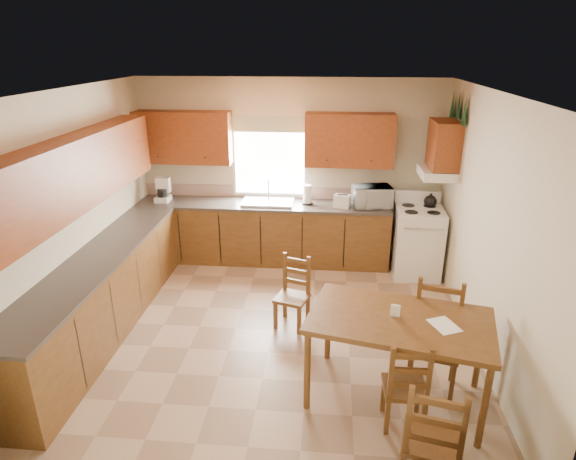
# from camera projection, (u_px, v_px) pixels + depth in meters

# --- Properties ---
(floor) EXTENTS (4.50, 4.50, 0.00)m
(floor) POSITION_uv_depth(u_px,v_px,m) (273.00, 330.00, 5.63)
(floor) COLOR #9B7E61
(floor) RESTS_ON ground
(ceiling) EXTENTS (4.50, 4.50, 0.00)m
(ceiling) POSITION_uv_depth(u_px,v_px,m) (270.00, 92.00, 4.65)
(ceiling) COLOR #9D5523
(ceiling) RESTS_ON floor
(wall_left) EXTENTS (4.50, 4.50, 0.00)m
(wall_left) POSITION_uv_depth(u_px,v_px,m) (70.00, 216.00, 5.33)
(wall_left) COLOR beige
(wall_left) RESTS_ON floor
(wall_right) EXTENTS (4.50, 4.50, 0.00)m
(wall_right) POSITION_uv_depth(u_px,v_px,m) (488.00, 229.00, 4.95)
(wall_right) COLOR beige
(wall_right) RESTS_ON floor
(wall_back) EXTENTS (4.50, 4.50, 0.00)m
(wall_back) POSITION_uv_depth(u_px,v_px,m) (290.00, 171.00, 7.23)
(wall_back) COLOR beige
(wall_back) RESTS_ON floor
(wall_front) EXTENTS (4.50, 4.50, 0.00)m
(wall_front) POSITION_uv_depth(u_px,v_px,m) (228.00, 344.00, 3.05)
(wall_front) COLOR beige
(wall_front) RESTS_ON floor
(lower_cab_back) EXTENTS (3.75, 0.60, 0.88)m
(lower_cab_back) POSITION_uv_depth(u_px,v_px,m) (263.00, 233.00, 7.31)
(lower_cab_back) COLOR brown
(lower_cab_back) RESTS_ON floor
(lower_cab_left) EXTENTS (0.60, 3.60, 0.88)m
(lower_cab_left) POSITION_uv_depth(u_px,v_px,m) (102.00, 296.00, 5.50)
(lower_cab_left) COLOR brown
(lower_cab_left) RESTS_ON floor
(counter_back) EXTENTS (3.75, 0.63, 0.04)m
(counter_back) POSITION_uv_depth(u_px,v_px,m) (263.00, 205.00, 7.15)
(counter_back) COLOR #413934
(counter_back) RESTS_ON lower_cab_back
(counter_left) EXTENTS (0.63, 3.60, 0.04)m
(counter_left) POSITION_uv_depth(u_px,v_px,m) (96.00, 259.00, 5.33)
(counter_left) COLOR #413934
(counter_left) RESTS_ON lower_cab_left
(backsplash) EXTENTS (3.75, 0.01, 0.18)m
(backsplash) POSITION_uv_depth(u_px,v_px,m) (265.00, 192.00, 7.38)
(backsplash) COLOR gray
(backsplash) RESTS_ON counter_back
(upper_cab_back_left) EXTENTS (1.41, 0.33, 0.75)m
(upper_cab_back_left) POSITION_uv_depth(u_px,v_px,m) (184.00, 137.00, 7.03)
(upper_cab_back_left) COLOR brown
(upper_cab_back_left) RESTS_ON wall_back
(upper_cab_back_right) EXTENTS (1.25, 0.33, 0.75)m
(upper_cab_back_right) POSITION_uv_depth(u_px,v_px,m) (349.00, 140.00, 6.82)
(upper_cab_back_right) COLOR brown
(upper_cab_back_right) RESTS_ON wall_back
(upper_cab_left) EXTENTS (0.33, 3.60, 0.75)m
(upper_cab_left) POSITION_uv_depth(u_px,v_px,m) (70.00, 175.00, 5.00)
(upper_cab_left) COLOR brown
(upper_cab_left) RESTS_ON wall_left
(upper_cab_stove) EXTENTS (0.33, 0.62, 0.62)m
(upper_cab_stove) POSITION_uv_depth(u_px,v_px,m) (444.00, 144.00, 6.30)
(upper_cab_stove) COLOR brown
(upper_cab_stove) RESTS_ON wall_right
(range_hood) EXTENTS (0.44, 0.62, 0.12)m
(range_hood) POSITION_uv_depth(u_px,v_px,m) (437.00, 173.00, 6.44)
(range_hood) COLOR silver
(range_hood) RESTS_ON wall_right
(window_frame) EXTENTS (1.13, 0.02, 1.18)m
(window_frame) POSITION_uv_depth(u_px,v_px,m) (270.00, 158.00, 7.16)
(window_frame) COLOR silver
(window_frame) RESTS_ON wall_back
(window_pane) EXTENTS (1.05, 0.01, 1.10)m
(window_pane) POSITION_uv_depth(u_px,v_px,m) (270.00, 158.00, 7.15)
(window_pane) COLOR white
(window_pane) RESTS_ON wall_back
(window_valance) EXTENTS (1.19, 0.01, 0.24)m
(window_valance) POSITION_uv_depth(u_px,v_px,m) (269.00, 124.00, 6.95)
(window_valance) COLOR #557442
(window_valance) RESTS_ON wall_back
(sink_basin) EXTENTS (0.75, 0.45, 0.04)m
(sink_basin) POSITION_uv_depth(u_px,v_px,m) (268.00, 202.00, 7.13)
(sink_basin) COLOR silver
(sink_basin) RESTS_ON counter_back
(pine_decal_a) EXTENTS (0.22, 0.22, 0.36)m
(pine_decal_a) POSITION_uv_depth(u_px,v_px,m) (465.00, 110.00, 5.82)
(pine_decal_a) COLOR #153F22
(pine_decal_a) RESTS_ON wall_right
(pine_decal_b) EXTENTS (0.22, 0.22, 0.36)m
(pine_decal_b) POSITION_uv_depth(u_px,v_px,m) (459.00, 104.00, 6.10)
(pine_decal_b) COLOR #153F22
(pine_decal_b) RESTS_ON wall_right
(pine_decal_c) EXTENTS (0.22, 0.22, 0.36)m
(pine_decal_c) POSITION_uv_depth(u_px,v_px,m) (453.00, 104.00, 6.41)
(pine_decal_c) COLOR #153F22
(pine_decal_c) RESTS_ON wall_right
(stove) EXTENTS (0.67, 0.69, 0.96)m
(stove) POSITION_uv_depth(u_px,v_px,m) (417.00, 242.00, 6.87)
(stove) COLOR silver
(stove) RESTS_ON floor
(coffeemaker) EXTENTS (0.25, 0.28, 0.35)m
(coffeemaker) POSITION_uv_depth(u_px,v_px,m) (162.00, 190.00, 7.17)
(coffeemaker) COLOR silver
(coffeemaker) RESTS_ON counter_back
(paper_towel) EXTENTS (0.14, 0.14, 0.29)m
(paper_towel) POSITION_uv_depth(u_px,v_px,m) (307.00, 195.00, 7.06)
(paper_towel) COLOR white
(paper_towel) RESTS_ON counter_back
(toaster) EXTENTS (0.26, 0.20, 0.19)m
(toaster) POSITION_uv_depth(u_px,v_px,m) (342.00, 201.00, 6.93)
(toaster) COLOR silver
(toaster) RESTS_ON counter_back
(microwave) EXTENTS (0.56, 0.45, 0.30)m
(microwave) POSITION_uv_depth(u_px,v_px,m) (372.00, 196.00, 6.95)
(microwave) COLOR silver
(microwave) RESTS_ON counter_back
(dining_table) EXTENTS (1.76, 1.25, 0.86)m
(dining_table) POSITION_uv_depth(u_px,v_px,m) (396.00, 359.00, 4.42)
(dining_table) COLOR brown
(dining_table) RESTS_ON floor
(chair_near_left) EXTENTS (0.37, 0.35, 0.87)m
(chair_near_left) POSITION_uv_depth(u_px,v_px,m) (405.00, 382.00, 4.11)
(chair_near_left) COLOR brown
(chair_near_left) RESTS_ON floor
(chair_near_right) EXTENTS (0.49, 0.48, 0.99)m
(chair_near_right) POSITION_uv_depth(u_px,v_px,m) (433.00, 433.00, 3.48)
(chair_near_right) COLOR brown
(chair_near_right) RESTS_ON floor
(chair_far_left) EXTENTS (0.44, 0.43, 0.85)m
(chair_far_left) POSITION_uv_depth(u_px,v_px,m) (292.00, 293.00, 5.58)
(chair_far_left) COLOR brown
(chair_far_left) RESTS_ON floor
(chair_far_right) EXTENTS (0.54, 0.52, 1.07)m
(chair_far_right) POSITION_uv_depth(u_px,v_px,m) (435.00, 341.00, 4.50)
(chair_far_right) COLOR brown
(chair_far_right) RESTS_ON floor
(table_paper) EXTENTS (0.29, 0.32, 0.00)m
(table_paper) POSITION_uv_depth(u_px,v_px,m) (444.00, 325.00, 4.16)
(table_paper) COLOR white
(table_paper) RESTS_ON dining_table
(table_card) EXTENTS (0.09, 0.04, 0.11)m
(table_card) POSITION_uv_depth(u_px,v_px,m) (395.00, 311.00, 4.28)
(table_card) COLOR white
(table_card) RESTS_ON dining_table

